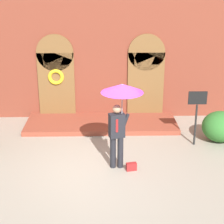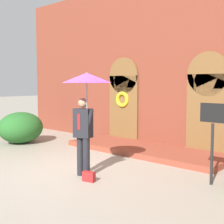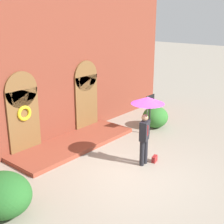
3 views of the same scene
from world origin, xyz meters
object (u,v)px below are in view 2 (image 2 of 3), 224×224
Objects in this scene: shrub_left at (21,128)px; sign_post at (213,130)px; handbag at (89,177)px; person_with_umbrella at (86,93)px.

sign_post is at bearing 1.53° from shrub_left.
handbag is 5.19m from shrub_left.
person_with_umbrella is 1.46× the size of shrub_left.
shrub_left is at bearing -178.47° from sign_post.
shrub_left is at bearing 165.62° from person_with_umbrella.
sign_post is 1.06× the size of shrub_left.
sign_post reaches higher than shrub_left.
person_with_umbrella is 8.44× the size of handbag.
sign_post is (2.35, 1.39, -0.75)m from person_with_umbrella.
person_with_umbrella is at bearing -149.41° from sign_post.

